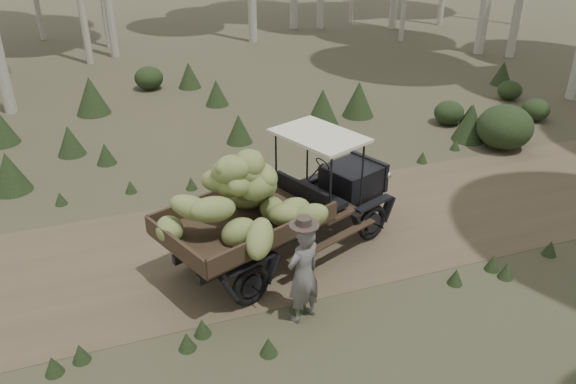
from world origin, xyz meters
name	(u,v)px	position (x,y,z in m)	size (l,w,h in m)	color
ground	(341,227)	(0.00, 0.00, 0.00)	(120.00, 120.00, 0.00)	#473D2B
dirt_track	(341,226)	(0.00, 0.00, 0.00)	(70.00, 4.00, 0.01)	brown
banana_truck	(267,197)	(-1.79, -0.69, 1.37)	(4.91, 3.30, 2.39)	black
farmer	(303,273)	(-1.74, -2.32, 0.87)	(0.72, 0.61, 1.84)	#595551
undergrowth	(414,185)	(1.78, 0.27, 0.51)	(23.58, 21.86, 1.36)	#233319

